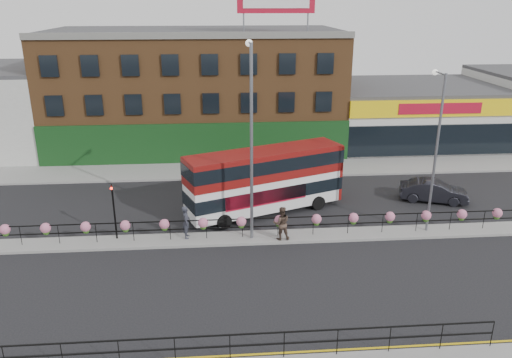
{
  "coord_description": "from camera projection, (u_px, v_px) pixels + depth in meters",
  "views": [
    {
      "loc": [
        -2.24,
        -25.2,
        12.7
      ],
      "look_at": [
        0.0,
        3.0,
        2.5
      ],
      "focal_mm": 35.0,
      "sensor_mm": 36.0,
      "label": 1
    }
  ],
  "objects": [
    {
      "name": "pedestrian_a",
      "position": [
        186.0,
        222.0,
        27.62
      ],
      "size": [
        0.71,
        0.49,
        1.88
      ],
      "primitive_type": "imported",
      "rotation": [
        0.0,
        0.0,
        1.54
      ],
      "color": "#2A2C36",
      "rests_on": "median"
    },
    {
      "name": "yellow_line_inner",
      "position": [
        282.0,
        353.0,
        19.01
      ],
      "size": [
        60.0,
        0.1,
        0.01
      ],
      "primitive_type": "cube",
      "color": "gold",
      "rests_on": "ground"
    },
    {
      "name": "south_railing",
      "position": [
        230.0,
        342.0,
        18.16
      ],
      "size": [
        20.04,
        0.05,
        1.12
      ],
      "color": "black",
      "rests_on": "south_pavement"
    },
    {
      "name": "median_railing",
      "position": [
        260.0,
        222.0,
        27.75
      ],
      "size": [
        30.04,
        0.56,
        1.23
      ],
      "color": "black",
      "rests_on": "median"
    },
    {
      "name": "yellow_line_outer",
      "position": [
        283.0,
        356.0,
        18.84
      ],
      "size": [
        60.0,
        0.1,
        0.01
      ],
      "primitive_type": "cube",
      "color": "gold",
      "rests_on": "ground"
    },
    {
      "name": "traffic_light_median",
      "position": [
        113.0,
        200.0,
        27.04
      ],
      "size": [
        0.15,
        0.28,
        3.65
      ],
      "color": "black",
      "rests_on": "median"
    },
    {
      "name": "double_decker_bus",
      "position": [
        266.0,
        175.0,
        30.8
      ],
      "size": [
        10.21,
        5.9,
        4.06
      ],
      "color": "silver",
      "rests_on": "ground"
    },
    {
      "name": "ground",
      "position": [
        260.0,
        239.0,
        28.11
      ],
      "size": [
        120.0,
        120.0,
        0.0
      ],
      "primitive_type": "plane",
      "color": "black",
      "rests_on": "ground"
    },
    {
      "name": "pedestrian_b",
      "position": [
        281.0,
        223.0,
        27.42
      ],
      "size": [
        0.97,
        0.78,
        1.92
      ],
      "primitive_type": "imported",
      "rotation": [
        0.0,
        0.0,
        3.17
      ],
      "color": "#46352A",
      "rests_on": "median"
    },
    {
      "name": "brick_building",
      "position": [
        197.0,
        89.0,
        44.79
      ],
      "size": [
        25.0,
        12.21,
        10.3
      ],
      "color": "brown",
      "rests_on": "ground"
    },
    {
      "name": "north_pavement",
      "position": [
        247.0,
        169.0,
        39.33
      ],
      "size": [
        60.0,
        4.0,
        0.15
      ],
      "primitive_type": "cube",
      "color": "gray",
      "rests_on": "ground"
    },
    {
      "name": "car",
      "position": [
        434.0,
        191.0,
        33.1
      ],
      "size": [
        4.16,
        5.27,
        1.43
      ],
      "primitive_type": "imported",
      "rotation": [
        0.0,
        0.0,
        1.25
      ],
      "color": "black",
      "rests_on": "ground"
    },
    {
      "name": "lamp_column_west",
      "position": [
        251.0,
        127.0,
        26.01
      ],
      "size": [
        0.38,
        1.86,
        10.62
      ],
      "color": "slate",
      "rests_on": "median"
    },
    {
      "name": "median",
      "position": [
        260.0,
        237.0,
        28.08
      ],
      "size": [
        60.0,
        1.6,
        0.15
      ],
      "primitive_type": "cube",
      "color": "gray",
      "rests_on": "ground"
    },
    {
      "name": "supermarket",
      "position": [
        411.0,
        113.0,
        47.06
      ],
      "size": [
        15.0,
        12.25,
        5.3
      ],
      "color": "silver",
      "rests_on": "ground"
    },
    {
      "name": "lamp_column_east",
      "position": [
        436.0,
        140.0,
        27.22
      ],
      "size": [
        0.32,
        1.58,
        8.99
      ],
      "color": "slate",
      "rests_on": "median"
    }
  ]
}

